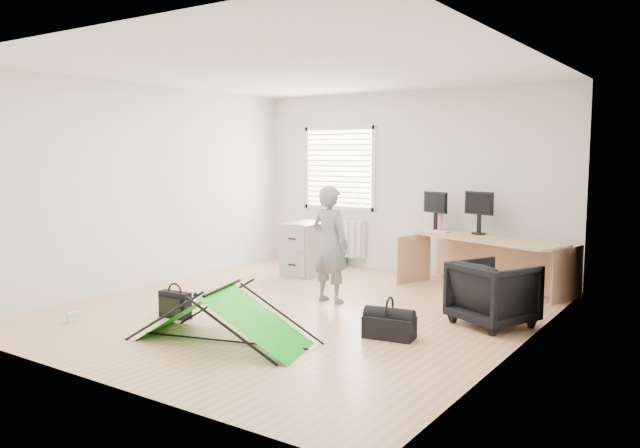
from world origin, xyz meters
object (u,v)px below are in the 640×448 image
Objects in this scene: filing_cabinet at (306,249)px; duffel_bag at (389,327)px; desk at (485,264)px; monitor_right at (479,219)px; storage_crate at (483,291)px; thermos at (440,222)px; monitor_left at (436,217)px; laptop_bag at (175,305)px; kite at (223,315)px; office_chair at (493,293)px; person at (330,244)px.

duffel_bag is at bearing -42.38° from filing_cabinet.
monitor_right reaches higher than desk.
thermos is at bearing 134.80° from storage_crate.
monitor_left reaches higher than laptop_bag.
monitor_right is 0.26× the size of kite.
monitor_right reaches higher than office_chair.
monitor_right is 2.94m from duffel_bag.
office_chair is at bearing -48.14° from desk.
filing_cabinet is 2.00× the size of laptop_bag.
person is (-1.96, -0.09, 0.37)m from office_chair.
desk is 2.79× the size of office_chair.
kite is 3.48× the size of duffel_bag.
monitor_right is 0.60× the size of office_chair.
monitor_left is 1.98m from person.
storage_crate is at bearing 40.55° from laptop_bag.
filing_cabinet is at bearing 95.94° from kite.
monitor_left is 1.10× the size of laptop_bag.
filing_cabinet reaches higher than office_chair.
thermos is 0.67× the size of laptop_bag.
laptop_bag is (-1.57, -3.48, -0.69)m from thermos.
monitor_left is 0.62m from monitor_right.
duffel_bag is at bearing 81.36° from office_chair.
laptop_bag reaches higher than duffel_bag.
monitor_right is at bearing 22.27° from monitor_left.
kite is at bearing -22.74° from laptop_bag.
monitor_right is at bearing 84.03° from duffel_bag.
desk is at bearing -122.93° from person.
person is at bearing -149.56° from storage_crate.
thermos is 3.88m from laptop_bag.
filing_cabinet is 3.42m from kite.
thermos is at bearing -27.91° from office_chair.
office_chair is at bearing -64.30° from storage_crate.
storage_crate is 1.87m from duffel_bag.
person is 2.88× the size of duffel_bag.
laptop_bag is at bearing 64.20° from person.
thermos reaches higher than kite.
person reaches higher than storage_crate.
filing_cabinet reaches higher than laptop_bag.
person is 1.90m from storage_crate.
monitor_left is at bearing -98.73° from person.
person reaches higher than laptop_bag.
thermos is at bearing 37.35° from monitor_left.
office_chair is (0.63, -1.53, -0.02)m from desk.
kite is at bearing -88.82° from monitor_right.
filing_cabinet is 2.52m from monitor_right.
filing_cabinet reaches higher than storage_crate.
office_chair is (1.39, -1.82, -0.50)m from thermos.
person is 1.98m from kite.
monitor_right reaches higher than filing_cabinet.
monitor_left is 0.25× the size of kite.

